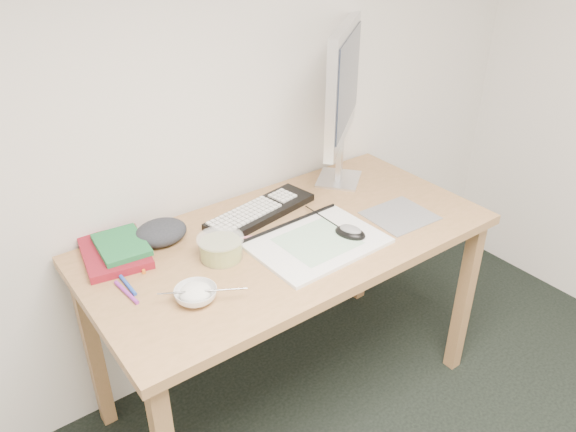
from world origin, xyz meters
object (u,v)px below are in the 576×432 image
object	(u,v)px
sketchpad	(317,243)
monitor	(343,87)
desk	(290,255)
rice_bowl	(196,295)
keyboard	(261,212)

from	to	relation	value
sketchpad	monitor	bearing A→B (deg)	39.01
monitor	desk	bearing A→B (deg)	169.03
desk	rice_bowl	distance (m)	0.46
desk	rice_bowl	bearing A→B (deg)	-163.85
keyboard	monitor	size ratio (longest dim) A/B	0.70
monitor	rice_bowl	bearing A→B (deg)	163.11
desk	rice_bowl	xyz separation A→B (m)	(-0.43, -0.12, 0.10)
monitor	keyboard	bearing A→B (deg)	147.25
desk	sketchpad	size ratio (longest dim) A/B	3.26
sketchpad	keyboard	bearing A→B (deg)	96.55
sketchpad	monitor	size ratio (longest dim) A/B	0.69
rice_bowl	sketchpad	bearing A→B (deg)	2.81
desk	sketchpad	bearing A→B (deg)	-69.56
sketchpad	monitor	distance (m)	0.63
sketchpad	rice_bowl	bearing A→B (deg)	-178.95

